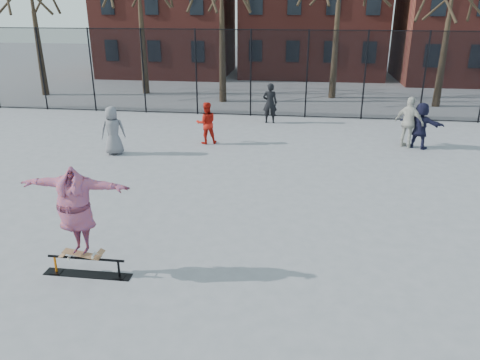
# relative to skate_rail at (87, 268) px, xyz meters

# --- Properties ---
(ground) EXTENTS (100.00, 100.00, 0.00)m
(ground) POSITION_rel_skate_rail_xyz_m (3.10, 1.33, -0.16)
(ground) COLOR slate
(skate_rail) EXTENTS (1.81, 0.28, 0.40)m
(skate_rail) POSITION_rel_skate_rail_xyz_m (0.00, 0.00, 0.00)
(skate_rail) COLOR black
(skate_rail) RESTS_ON ground
(skateboard) EXTENTS (0.82, 0.19, 0.10)m
(skateboard) POSITION_rel_skate_rail_xyz_m (-0.07, 0.00, 0.29)
(skateboard) COLOR brown
(skateboard) RESTS_ON skate_rail
(skater) EXTENTS (2.19, 0.61, 1.78)m
(skater) POSITION_rel_skate_rail_xyz_m (-0.07, 0.00, 1.23)
(skater) COLOR #3C3380
(skater) RESTS_ON skateboard
(bystander_grey) EXTENTS (0.99, 0.83, 1.74)m
(bystander_grey) POSITION_rel_skate_rail_xyz_m (-2.48, 7.71, 0.71)
(bystander_grey) COLOR slate
(bystander_grey) RESTS_ON ground
(bystander_black) EXTENTS (0.67, 0.45, 1.79)m
(bystander_black) POSITION_rel_skate_rail_xyz_m (2.71, 13.06, 0.74)
(bystander_black) COLOR black
(bystander_black) RESTS_ON ground
(bystander_red) EXTENTS (0.93, 0.83, 1.60)m
(bystander_red) POSITION_rel_skate_rail_xyz_m (0.54, 9.49, 0.65)
(bystander_red) COLOR red
(bystander_red) RESTS_ON ground
(bystander_white) EXTENTS (1.17, 1.05, 1.91)m
(bystander_white) POSITION_rel_skate_rail_xyz_m (8.12, 9.99, 0.80)
(bystander_white) COLOR #B8B6AA
(bystander_white) RESTS_ON ground
(bystander_navy) EXTENTS (1.66, 1.20, 1.73)m
(bystander_navy) POSITION_rel_skate_rail_xyz_m (8.52, 9.92, 0.71)
(bystander_navy) COLOR #191933
(bystander_navy) RESTS_ON ground
(fence) EXTENTS (34.03, 0.07, 4.00)m
(fence) POSITION_rel_skate_rail_xyz_m (3.09, 14.33, 1.90)
(fence) COLOR black
(fence) RESTS_ON ground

